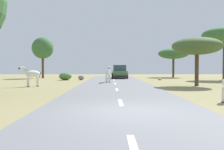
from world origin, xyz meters
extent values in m
plane|color=#8E8456|center=(0.00, 0.00, 0.00)|extent=(90.00, 90.00, 0.00)
cube|color=slate|center=(-0.16, 0.00, 0.03)|extent=(6.00, 64.00, 0.05)
cube|color=silver|center=(-0.16, -4.00, 0.05)|extent=(0.16, 2.00, 0.01)
cube|color=silver|center=(-0.16, 2.00, 0.05)|extent=(0.16, 2.00, 0.01)
cube|color=silver|center=(-0.16, 8.00, 0.05)|extent=(0.16, 2.00, 0.01)
cube|color=silver|center=(-0.16, 14.00, 0.05)|extent=(0.16, 2.00, 0.01)
cube|color=silver|center=(-0.16, 20.00, 0.05)|extent=(0.16, 2.00, 0.01)
cube|color=silver|center=(-0.16, 26.00, 0.05)|extent=(0.16, 2.00, 0.01)
ellipsoid|color=silver|center=(-0.83, 15.78, 1.03)|extent=(0.58, 1.15, 0.52)
cylinder|color=silver|center=(-0.92, 15.41, 0.43)|extent=(0.12, 0.12, 0.75)
cylinder|color=#28231E|center=(-0.92, 15.41, 0.08)|extent=(0.14, 0.14, 0.05)
cylinder|color=silver|center=(-0.64, 15.44, 0.43)|extent=(0.12, 0.12, 0.75)
cylinder|color=#28231E|center=(-0.64, 15.44, 0.08)|extent=(0.14, 0.14, 0.05)
cylinder|color=silver|center=(-1.01, 16.13, 0.43)|extent=(0.12, 0.12, 0.75)
cylinder|color=#28231E|center=(-1.01, 16.13, 0.08)|extent=(0.14, 0.14, 0.05)
cylinder|color=silver|center=(-0.73, 16.16, 0.43)|extent=(0.12, 0.12, 0.75)
cylinder|color=#28231E|center=(-0.73, 16.16, 0.08)|extent=(0.14, 0.14, 0.05)
cylinder|color=silver|center=(-0.76, 15.26, 1.30)|extent=(0.25, 0.42, 0.45)
cube|color=black|center=(-0.76, 15.26, 1.39)|extent=(0.09, 0.37, 0.31)
ellipsoid|color=silver|center=(-0.73, 15.00, 1.46)|extent=(0.26, 0.50, 0.24)
ellipsoid|color=black|center=(-0.70, 14.81, 1.44)|extent=(0.16, 0.19, 0.14)
cone|color=silver|center=(-0.81, 15.11, 1.58)|extent=(0.10, 0.10, 0.14)
cone|color=silver|center=(-0.67, 15.13, 1.58)|extent=(0.10, 0.10, 0.14)
cylinder|color=black|center=(-0.90, 16.33, 0.93)|extent=(0.06, 0.16, 0.45)
cylinder|color=silver|center=(4.23, 2.31, 0.32)|extent=(0.13, 0.13, 0.65)
cylinder|color=#28231E|center=(4.23, 2.31, 0.02)|extent=(0.15, 0.15, 0.04)
ellipsoid|color=silver|center=(-6.62, 11.23, 0.99)|extent=(1.19, 0.99, 0.53)
cylinder|color=silver|center=(-7.01, 11.16, 0.38)|extent=(0.16, 0.16, 0.77)
cylinder|color=#28231E|center=(-7.01, 11.16, 0.03)|extent=(0.18, 0.18, 0.05)
cylinder|color=silver|center=(-6.85, 10.91, 0.38)|extent=(0.16, 0.16, 0.77)
cylinder|color=#28231E|center=(-6.85, 10.91, 0.03)|extent=(0.18, 0.18, 0.05)
cylinder|color=silver|center=(-6.39, 11.55, 0.38)|extent=(0.16, 0.16, 0.77)
cylinder|color=#28231E|center=(-6.39, 11.55, 0.03)|extent=(0.18, 0.18, 0.05)
cylinder|color=silver|center=(-6.23, 11.31, 0.38)|extent=(0.16, 0.16, 0.77)
cylinder|color=#28231E|center=(-6.23, 11.31, 0.03)|extent=(0.18, 0.18, 0.05)
cylinder|color=silver|center=(-7.08, 10.94, 1.27)|extent=(0.45, 0.39, 0.45)
cube|color=black|center=(-7.08, 10.94, 1.36)|extent=(0.34, 0.24, 0.31)
ellipsoid|color=silver|center=(-7.30, 10.80, 1.44)|extent=(0.52, 0.44, 0.25)
ellipsoid|color=black|center=(-7.46, 10.69, 1.42)|extent=(0.22, 0.21, 0.15)
cone|color=silver|center=(-7.23, 10.93, 1.56)|extent=(0.13, 0.13, 0.14)
cone|color=silver|center=(-7.16, 10.81, 1.56)|extent=(0.13, 0.13, 0.14)
cylinder|color=black|center=(-6.15, 11.54, 0.89)|extent=(0.16, 0.12, 0.46)
cube|color=#476B38|center=(0.62, 24.71, 0.63)|extent=(1.86, 4.23, 0.80)
cube|color=#334751|center=(0.62, 24.91, 1.41)|extent=(1.67, 2.22, 0.76)
cube|color=black|center=(0.66, 22.55, 0.36)|extent=(1.71, 0.19, 0.24)
cylinder|color=black|center=(-0.26, 23.34, 0.39)|extent=(0.23, 0.68, 0.68)
cylinder|color=black|center=(1.54, 23.37, 0.39)|extent=(0.23, 0.68, 0.68)
cylinder|color=black|center=(-0.30, 26.04, 0.39)|extent=(0.23, 0.68, 0.68)
cylinder|color=black|center=(1.50, 26.07, 0.39)|extent=(0.23, 0.68, 0.68)
cylinder|color=#4C3823|center=(-9.87, 26.28, 1.48)|extent=(0.32, 0.32, 2.96)
sphere|color=#386633|center=(-9.87, 26.28, 4.13)|extent=(2.93, 2.93, 2.93)
cylinder|color=#4C3823|center=(12.97, 21.46, 2.22)|extent=(0.36, 0.36, 4.44)
cylinder|color=#4C3823|center=(6.34, 11.71, 1.25)|extent=(0.31, 0.31, 2.50)
ellipsoid|color=#425B2D|center=(6.34, 11.71, 3.20)|extent=(3.97, 3.97, 1.39)
cylinder|color=#4C3823|center=(8.81, 29.06, 1.37)|extent=(0.31, 0.31, 2.74)
ellipsoid|color=#386633|center=(8.81, 29.06, 3.53)|extent=(4.52, 4.52, 1.58)
ellipsoid|color=#4C7038|center=(-5.87, 21.15, 0.44)|extent=(1.48, 1.33, 0.89)
ellipsoid|color=gray|center=(-4.04, 21.48, 0.28)|extent=(0.72, 0.70, 0.55)
ellipsoid|color=#A89E8C|center=(5.22, 21.08, 0.13)|extent=(0.48, 0.50, 0.27)
camera|label=1|loc=(-0.58, -8.38, 1.52)|focal=40.40mm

